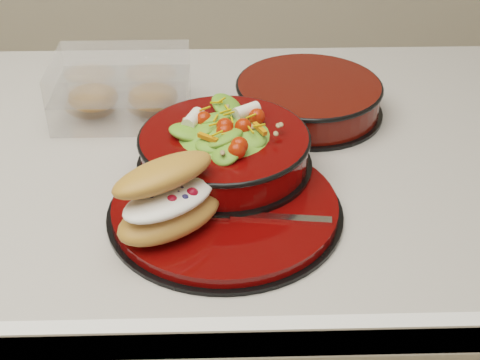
{
  "coord_description": "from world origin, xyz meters",
  "views": [
    {
      "loc": [
        0.07,
        -0.86,
        1.44
      ],
      "look_at": [
        0.09,
        -0.14,
        0.94
      ],
      "focal_mm": 50.0,
      "sensor_mm": 36.0,
      "label": 1
    }
  ],
  "objects_px": {
    "island_counter": "(189,349)",
    "pastry_box": "(122,88)",
    "croissant": "(169,198)",
    "extra_bowl": "(308,97)",
    "dinner_plate": "(226,208)",
    "fork": "(259,216)",
    "salad_bowl": "(224,143)"
  },
  "relations": [
    {
      "from": "island_counter",
      "to": "extra_bowl",
      "type": "distance_m",
      "value": 0.53
    },
    {
      "from": "croissant",
      "to": "extra_bowl",
      "type": "relative_size",
      "value": 0.66
    },
    {
      "from": "island_counter",
      "to": "pastry_box",
      "type": "height_order",
      "value": "pastry_box"
    },
    {
      "from": "salad_bowl",
      "to": "croissant",
      "type": "distance_m",
      "value": 0.15
    },
    {
      "from": "pastry_box",
      "to": "extra_bowl",
      "type": "height_order",
      "value": "pastry_box"
    },
    {
      "from": "salad_bowl",
      "to": "croissant",
      "type": "relative_size",
      "value": 1.52
    },
    {
      "from": "island_counter",
      "to": "extra_bowl",
      "type": "relative_size",
      "value": 5.06
    },
    {
      "from": "extra_bowl",
      "to": "salad_bowl",
      "type": "bearing_deg",
      "value": -126.75
    },
    {
      "from": "dinner_plate",
      "to": "salad_bowl",
      "type": "height_order",
      "value": "salad_bowl"
    },
    {
      "from": "dinner_plate",
      "to": "fork",
      "type": "xyz_separation_m",
      "value": [
        0.04,
        -0.03,
        0.01
      ]
    },
    {
      "from": "fork",
      "to": "extra_bowl",
      "type": "relative_size",
      "value": 0.69
    },
    {
      "from": "fork",
      "to": "croissant",
      "type": "bearing_deg",
      "value": 103.37
    },
    {
      "from": "dinner_plate",
      "to": "fork",
      "type": "bearing_deg",
      "value": -39.73
    },
    {
      "from": "island_counter",
      "to": "dinner_plate",
      "type": "relative_size",
      "value": 4.02
    },
    {
      "from": "pastry_box",
      "to": "island_counter",
      "type": "bearing_deg",
      "value": -51.85
    },
    {
      "from": "croissant",
      "to": "extra_bowl",
      "type": "height_order",
      "value": "croissant"
    },
    {
      "from": "dinner_plate",
      "to": "extra_bowl",
      "type": "relative_size",
      "value": 1.26
    },
    {
      "from": "island_counter",
      "to": "croissant",
      "type": "xyz_separation_m",
      "value": [
        0.01,
        -0.21,
        0.51
      ]
    },
    {
      "from": "extra_bowl",
      "to": "fork",
      "type": "bearing_deg",
      "value": -107.46
    },
    {
      "from": "fork",
      "to": "pastry_box",
      "type": "distance_m",
      "value": 0.38
    },
    {
      "from": "croissant",
      "to": "salad_bowl",
      "type": "bearing_deg",
      "value": 25.3
    },
    {
      "from": "island_counter",
      "to": "fork",
      "type": "bearing_deg",
      "value": -59.84
    },
    {
      "from": "pastry_box",
      "to": "extra_bowl",
      "type": "relative_size",
      "value": 0.88
    },
    {
      "from": "extra_bowl",
      "to": "pastry_box",
      "type": "bearing_deg",
      "value": 178.54
    },
    {
      "from": "croissant",
      "to": "pastry_box",
      "type": "height_order",
      "value": "croissant"
    },
    {
      "from": "island_counter",
      "to": "extra_bowl",
      "type": "bearing_deg",
      "value": 26.97
    },
    {
      "from": "salad_bowl",
      "to": "pastry_box",
      "type": "bearing_deg",
      "value": 130.31
    },
    {
      "from": "dinner_plate",
      "to": "salad_bowl",
      "type": "xyz_separation_m",
      "value": [
        -0.0,
        0.09,
        0.05
      ]
    },
    {
      "from": "croissant",
      "to": "pastry_box",
      "type": "xyz_separation_m",
      "value": [
        -0.1,
        0.33,
        -0.02
      ]
    },
    {
      "from": "salad_bowl",
      "to": "fork",
      "type": "distance_m",
      "value": 0.13
    },
    {
      "from": "island_counter",
      "to": "pastry_box",
      "type": "distance_m",
      "value": 0.51
    },
    {
      "from": "dinner_plate",
      "to": "pastry_box",
      "type": "xyz_separation_m",
      "value": [
        -0.16,
        0.28,
        0.03
      ]
    }
  ]
}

